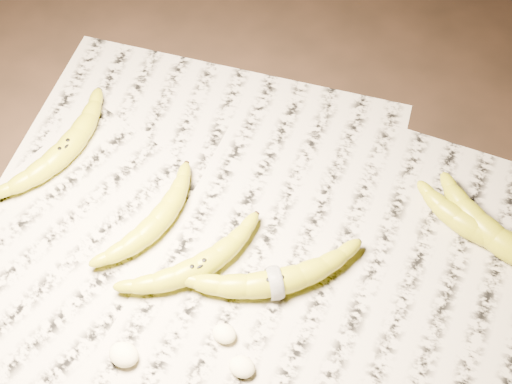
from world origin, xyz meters
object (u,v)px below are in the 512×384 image
at_px(banana_left_a, 64,149).
at_px(banana_taped, 275,281).
at_px(banana_left_b, 156,222).
at_px(banana_center, 198,266).
at_px(banana_upper_b, 478,229).
at_px(banana_upper_a, 497,238).

relative_size(banana_left_a, banana_taped, 0.94).
distance_m(banana_left_b, banana_center, 0.09).
height_order(banana_left_b, banana_upper_b, banana_upper_b).
bearing_deg(banana_left_a, banana_upper_b, -70.34).
relative_size(banana_upper_a, banana_upper_b, 1.17).
height_order(banana_left_b, banana_upper_a, banana_upper_a).
bearing_deg(banana_taped, banana_upper_b, 4.07).
bearing_deg(banana_upper_a, banana_center, -128.01).
relative_size(banana_center, banana_upper_b, 1.08).
height_order(banana_left_a, banana_upper_a, banana_upper_a).
bearing_deg(banana_upper_a, banana_left_a, -147.96).
bearing_deg(banana_taped, banana_left_a, 132.77).
xyz_separation_m(banana_left_a, banana_upper_a, (0.60, 0.11, 0.00)).
bearing_deg(banana_center, banana_upper_a, -24.86).
bearing_deg(banana_upper_b, banana_center, -138.89).
xyz_separation_m(banana_left_b, banana_center, (0.08, -0.04, 0.00)).
height_order(banana_left_a, banana_left_b, banana_left_a).
relative_size(banana_center, banana_taped, 0.85).
bearing_deg(banana_upper_a, banana_left_b, -137.31).
bearing_deg(banana_upper_b, banana_upper_a, -0.07).
relative_size(banana_left_a, banana_center, 1.10).
distance_m(banana_left_a, banana_center, 0.28).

